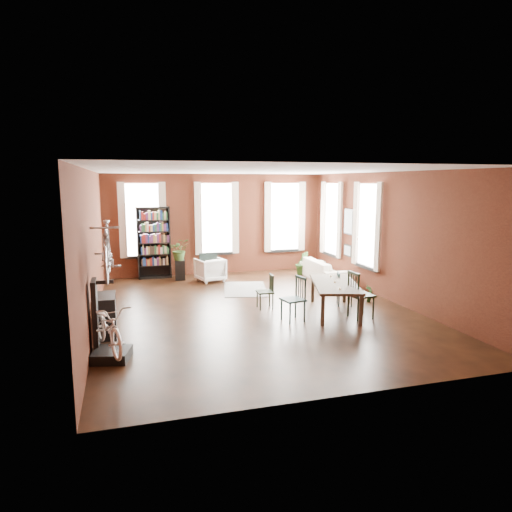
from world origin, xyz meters
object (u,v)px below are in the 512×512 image
object	(u,v)px
dining_chair_d	(345,289)
console_table	(105,315)
white_armchair	(210,269)
dining_chair_a	(293,299)
dining_chair_c	(361,295)
bicycle_floor	(107,305)
cream_sofa	(325,267)
bike_trainer	(112,355)
plant_stand	(180,270)
dining_chair_b	(265,292)
dining_table	(335,298)
bookshelf	(154,243)

from	to	relation	value
dining_chair_d	console_table	bearing A→B (deg)	116.32
white_armchair	console_table	xyz separation A→B (m)	(-2.84, -4.26, 0.02)
dining_chair_a	dining_chair_c	distance (m)	1.52
dining_chair_d	bicycle_floor	bearing A→B (deg)	129.58
dining_chair_c	dining_chair_d	world-z (taller)	dining_chair_c
cream_sofa	bike_trainer	size ratio (longest dim) A/B	3.57
bicycle_floor	plant_stand	bearing A→B (deg)	56.39
cream_sofa	dining_chair_c	bearing A→B (deg)	166.84
dining_chair_b	bike_trainer	xyz separation A→B (m)	(-3.41, -2.28, -0.32)
cream_sofa	bike_trainer	distance (m)	7.78
dining_chair_b	cream_sofa	xyz separation A→B (m)	(2.69, 2.54, 0.00)
dining_table	cream_sofa	distance (m)	3.57
bookshelf	plant_stand	bearing A→B (deg)	-33.77
bike_trainer	bookshelf	bearing A→B (deg)	80.02
white_armchair	cream_sofa	size ratio (longest dim) A/B	0.37
dining_chair_b	bike_trainer	bearing A→B (deg)	-53.00
dining_chair_d	bookshelf	size ratio (longest dim) A/B	0.36
bookshelf	console_table	world-z (taller)	bookshelf
dining_chair_a	dining_chair_d	bearing A→B (deg)	106.47
dining_chair_b	cream_sofa	bearing A→B (deg)	136.48
dining_table	plant_stand	distance (m)	5.42
dining_chair_d	dining_chair_c	bearing A→B (deg)	-168.83
dining_chair_d	bookshelf	xyz separation A→B (m)	(-4.19, 4.49, 0.70)
dining_table	white_armchair	world-z (taller)	white_armchair
bookshelf	bicycle_floor	bearing A→B (deg)	-100.27
console_table	white_armchair	bearing A→B (deg)	56.28
plant_stand	dining_chair_a	bearing A→B (deg)	-69.50
dining_table	dining_chair_b	size ratio (longest dim) A/B	2.56
dining_chair_b	dining_table	bearing A→B (deg)	63.69
dining_chair_a	cream_sofa	xyz separation A→B (m)	(2.41, 3.65, -0.07)
dining_table	bike_trainer	distance (m)	5.05
dining_chair_a	dining_chair_b	size ratio (longest dim) A/B	1.19
dining_chair_d	cream_sofa	world-z (taller)	cream_sofa
dining_chair_c	cream_sofa	bearing A→B (deg)	-17.75
dining_chair_b	dining_chair_d	size ratio (longest dim) A/B	1.01
plant_stand	cream_sofa	bearing A→B (deg)	-16.05
dining_chair_a	dining_chair_b	world-z (taller)	dining_chair_a
white_armchair	cream_sofa	bearing A→B (deg)	151.91
bookshelf	console_table	distance (m)	5.40
console_table	bicycle_floor	xyz separation A→B (m)	(0.10, -1.32, 0.55)
cream_sofa	white_armchair	bearing A→B (deg)	77.31
dining_chair_b	white_armchair	distance (m)	3.37
bookshelf	cream_sofa	bearing A→B (deg)	-18.95
dining_table	dining_chair_c	bearing A→B (deg)	-36.21
dining_chair_b	dining_chair_c	size ratio (longest dim) A/B	0.78
dining_chair_b	console_table	xyz separation A→B (m)	(-3.54, -0.96, -0.00)
white_armchair	bike_trainer	bearing A→B (deg)	48.71
dining_chair_c	bookshelf	xyz separation A→B (m)	(-4.05, 5.54, 0.58)
plant_stand	bicycle_floor	world-z (taller)	bicycle_floor
dining_chair_c	dining_chair_d	bearing A→B (deg)	-12.39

